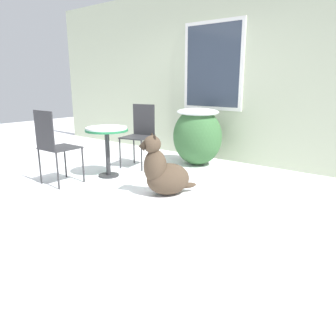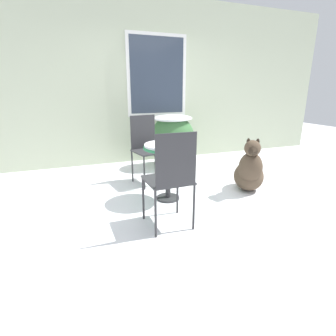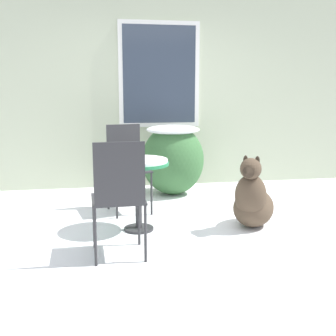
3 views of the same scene
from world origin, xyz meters
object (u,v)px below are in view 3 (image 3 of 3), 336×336
object	(u,v)px
patio_chair_far_side	(119,194)
dog	(253,201)
patio_chair_near_table	(127,163)
patio_table	(138,172)

from	to	relation	value
patio_chair_far_side	dog	size ratio (longest dim) A/B	1.31
patio_chair_near_table	patio_table	bearing A→B (deg)	-97.19
patio_table	patio_chair_far_side	size ratio (longest dim) A/B	0.73
patio_table	patio_chair_far_side	distance (m)	0.75
patio_chair_near_table	dog	size ratio (longest dim) A/B	1.31
patio_chair_far_side	dog	xyz separation A→B (m)	(1.40, 0.58, -0.29)
patio_chair_far_side	dog	world-z (taller)	patio_chair_far_side
patio_table	patio_chair_near_table	xyz separation A→B (m)	(-0.05, 0.75, -0.04)
patio_chair_near_table	dog	xyz separation A→B (m)	(1.22, -0.88, -0.29)
patio_table	patio_chair_near_table	bearing A→B (deg)	94.15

